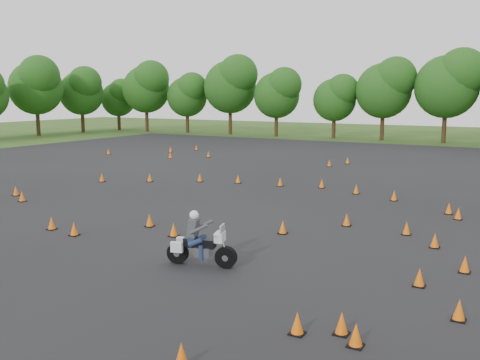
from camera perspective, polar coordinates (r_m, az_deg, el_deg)
The scene contains 5 objects.
ground at distance 19.56m, azimuth -5.75°, elevation -5.11°, with size 140.00×140.00×0.00m, color #2D5119.
asphalt_pad at distance 24.59m, azimuth 2.27°, elevation -2.10°, with size 62.00×62.00×0.00m, color black.
treeline at distance 51.06m, azimuth 20.79°, elevation 8.28°, with size 86.57×32.20×11.12m.
traffic_cones at distance 23.33m, azimuth 2.18°, elevation -2.15°, with size 36.33×32.70×0.45m.
rider_grey at distance 15.12m, azimuth -4.12°, elevation -6.21°, with size 2.07×0.63×1.59m, color #3F4247, non-canonical shape.
Camera 1 is at (10.90, -15.51, 4.80)m, focal length 40.00 mm.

